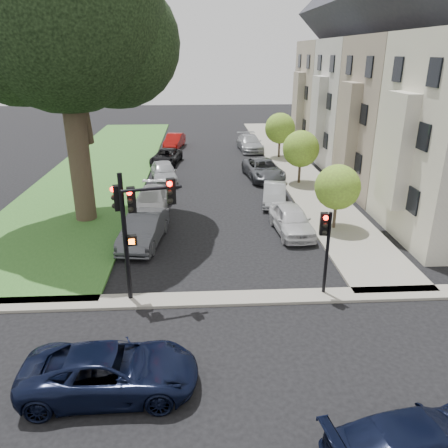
{
  "coord_description": "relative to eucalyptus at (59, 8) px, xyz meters",
  "views": [
    {
      "loc": [
        -1.01,
        -12.7,
        8.99
      ],
      "look_at": [
        0.0,
        5.0,
        2.0
      ],
      "focal_mm": 35.0,
      "sensor_mm": 36.0,
      "label": 1
    }
  ],
  "objects": [
    {
      "name": "car_parked_7",
      "position": [
        3.95,
        7.81,
        -10.22
      ],
      "size": [
        2.44,
        4.62,
        1.5
      ],
      "primitive_type": "imported",
      "rotation": [
        0.0,
        0.0,
        0.16
      ],
      "color": "#999BA0",
      "rests_on": "ground"
    },
    {
      "name": "sidewalk_right",
      "position": [
        14.37,
        12.87,
        -10.91
      ],
      "size": [
        3.5,
        44.0,
        0.12
      ],
      "primitive_type": "cube",
      "color": "gray",
      "rests_on": "ground"
    },
    {
      "name": "car_cross_far",
      "position": [
        11.53,
        -16.72,
        -10.3
      ],
      "size": [
        4.86,
        2.65,
        1.34
      ],
      "primitive_type": "imported",
      "rotation": [
        0.0,
        0.0,
        1.75
      ],
      "color": "black",
      "rests_on": "ground"
    },
    {
      "name": "sidewalk_cross",
      "position": [
        7.62,
        -9.13,
        -10.91
      ],
      "size": [
        60.0,
        1.0,
        0.12
      ],
      "primitive_type": "cube",
      "color": "gray",
      "rests_on": "ground"
    },
    {
      "name": "traffic_signal_main",
      "position": [
        4.22,
        -8.9,
        -7.46
      ],
      "size": [
        2.49,
        0.73,
        5.09
      ],
      "color": "black",
      "rests_on": "ground"
    },
    {
      "name": "car_parked_5",
      "position": [
        3.77,
        -3.51,
        -10.19
      ],
      "size": [
        2.3,
        4.91,
        1.56
      ],
      "primitive_type": "imported",
      "rotation": [
        0.0,
        0.0,
        -0.14
      ],
      "color": "#3F4247",
      "rests_on": "ground"
    },
    {
      "name": "house_d",
      "position": [
        20.07,
        19.37,
        -4.03
      ],
      "size": [
        7.7,
        7.55,
        15.97
      ],
      "color": "gray",
      "rests_on": "ground"
    },
    {
      "name": "car_parked_6",
      "position": [
        3.68,
        1.24,
        -10.27
      ],
      "size": [
        2.08,
        4.85,
        1.39
      ],
      "primitive_type": "imported",
      "rotation": [
        0.0,
        0.0,
        -0.03
      ],
      "color": "silver",
      "rests_on": "ground"
    },
    {
      "name": "eucalyptus",
      "position": [
        0.0,
        0.0,
        0.0
      ],
      "size": [
        11.33,
        10.28,
        16.06
      ],
      "color": "#463120",
      "rests_on": "ground"
    },
    {
      "name": "car_parked_2",
      "position": [
        11.42,
        8.2,
        -10.23
      ],
      "size": [
        3.01,
        5.51,
        1.46
      ],
      "primitive_type": "imported",
      "rotation": [
        0.0,
        0.0,
        0.11
      ],
      "color": "#3F4247",
      "rests_on": "ground"
    },
    {
      "name": "car_parked_9",
      "position": [
        4.13,
        20.2,
        -10.27
      ],
      "size": [
        2.16,
        4.43,
        1.4
      ],
      "primitive_type": "imported",
      "rotation": [
        0.0,
        0.0,
        -0.16
      ],
      "color": "maroon",
      "rests_on": "ground"
    },
    {
      "name": "house_c",
      "position": [
        20.07,
        11.87,
        -4.03
      ],
      "size": [
        7.7,
        7.55,
        15.97
      ],
      "color": "beige",
      "rests_on": "ground"
    },
    {
      "name": "small_tree_b",
      "position": [
        13.82,
        6.6,
        -8.37
      ],
      "size": [
        2.6,
        2.6,
        3.9
      ],
      "color": "#463120",
      "rests_on": "ground"
    },
    {
      "name": "car_parked_0",
      "position": [
        11.4,
        -2.54,
        -10.23
      ],
      "size": [
        2.04,
        4.44,
        1.47
      ],
      "primitive_type": "imported",
      "rotation": [
        0.0,
        0.0,
        0.07
      ],
      "color": "silver",
      "rests_on": "ground"
    },
    {
      "name": "house_b",
      "position": [
        20.07,
        4.37,
        -4.03
      ],
      "size": [
        7.7,
        7.55,
        15.97
      ],
      "color": "gray",
      "rests_on": "ground"
    },
    {
      "name": "car_parked_8",
      "position": [
        3.76,
        13.28,
        -10.33
      ],
      "size": [
        2.82,
        4.88,
        1.28
      ],
      "primitive_type": "imported",
      "rotation": [
        0.0,
        0.0,
        -0.16
      ],
      "color": "black",
      "rests_on": "ground"
    },
    {
      "name": "car_parked_4",
      "position": [
        11.53,
        18.42,
        -10.22
      ],
      "size": [
        2.43,
        5.29,
        1.5
      ],
      "primitive_type": "imported",
      "rotation": [
        0.0,
        0.0,
        0.07
      ],
      "color": "#999BA0",
      "rests_on": "ground"
    },
    {
      "name": "grass_strip",
      "position": [
        -1.38,
        12.87,
        -10.91
      ],
      "size": [
        8.0,
        44.0,
        0.12
      ],
      "primitive_type": "cube",
      "color": "#2F6025",
      "rests_on": "ground"
    },
    {
      "name": "traffic_signal_secondary",
      "position": [
        11.3,
        -8.94,
        -8.54
      ],
      "size": [
        0.45,
        0.36,
        3.48
      ],
      "color": "black",
      "rests_on": "ground"
    },
    {
      "name": "ground",
      "position": [
        7.62,
        -11.13,
        -10.97
      ],
      "size": [
        140.0,
        140.0,
        0.0
      ],
      "primitive_type": "plane",
      "color": "black",
      "rests_on": "ground"
    },
    {
      "name": "small_tree_a",
      "position": [
        13.82,
        -2.19,
        -8.58
      ],
      "size": [
        2.39,
        2.39,
        3.59
      ],
      "color": "#463120",
      "rests_on": "ground"
    },
    {
      "name": "small_tree_c",
      "position": [
        13.82,
        15.02,
        -8.28
      ],
      "size": [
        2.69,
        2.69,
        4.04
      ],
      "color": "#463120",
      "rests_on": "ground"
    },
    {
      "name": "car_cross_near",
      "position": [
        4.0,
        -13.82,
        -10.28
      ],
      "size": [
        4.94,
        2.35,
        1.36
      ],
      "primitive_type": "imported",
      "rotation": [
        0.0,
        0.0,
        1.59
      ],
      "color": "black",
      "rests_on": "ground"
    },
    {
      "name": "car_parked_1",
      "position": [
        11.3,
        2.3,
        -10.32
      ],
      "size": [
        2.01,
        4.09,
        1.29
      ],
      "primitive_type": "imported",
      "rotation": [
        0.0,
        0.0,
        -0.17
      ],
      "color": "#999BA0",
      "rests_on": "ground"
    }
  ]
}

